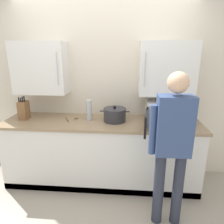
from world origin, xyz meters
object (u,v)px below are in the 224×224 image
Objects in this scene: wooden_spoon at (72,119)px; thermos_flask at (89,110)px; stock_pot at (115,115)px; person_figure at (172,140)px; microwave_oven at (166,113)px; knife_block at (24,110)px.

thermos_flask is at bearing -3.38° from wooden_spoon.
stock_pot reaches higher than wooden_spoon.
person_figure reaches higher than wooden_spoon.
wooden_spoon is 1.43m from person_figure.
stock_pot is at bearing -2.46° from wooden_spoon.
microwave_oven is 1.29m from wooden_spoon.
microwave_oven is 2.40× the size of knife_block.
person_figure is (0.62, -0.72, -0.02)m from stock_pot.
microwave_oven is 1.03m from thermos_flask.
thermos_flask is (0.92, 0.02, 0.01)m from knife_block.
person_figure is (1.22, -0.75, 0.06)m from wooden_spoon.
person_figure is (1.89, -0.71, -0.06)m from knife_block.
stock_pot is at bearing 0.51° from knife_block.
wooden_spoon is at bearing 179.28° from microwave_oven.
wooden_spoon is (-1.28, 0.02, -0.12)m from microwave_oven.
knife_block is (-0.67, -0.04, 0.12)m from wooden_spoon.
knife_block is 2.02m from person_figure.
person_figure is at bearing -94.92° from microwave_oven.
wooden_spoon is at bearing 176.62° from thermos_flask.
knife_block is at bearing -178.60° from thermos_flask.
knife_block is at bearing 159.34° from person_figure.
thermos_flask is at bearing 179.92° from microwave_oven.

